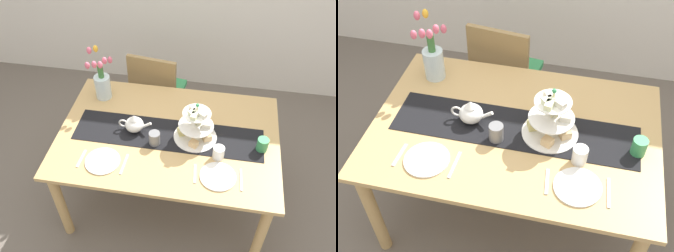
% 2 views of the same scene
% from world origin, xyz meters
% --- Properties ---
extents(ground_plane, '(8.00, 8.00, 0.00)m').
position_xyz_m(ground_plane, '(0.00, 0.00, 0.00)').
color(ground_plane, '#6B6056').
extents(dining_table, '(1.54, 1.05, 0.73)m').
position_xyz_m(dining_table, '(0.00, 0.00, 0.64)').
color(dining_table, tan).
rests_on(dining_table, ground_plane).
extents(chair_left, '(0.47, 0.47, 0.91)m').
position_xyz_m(chair_left, '(-0.23, 0.75, 0.50)').
color(chair_left, olive).
rests_on(chair_left, ground_plane).
extents(table_runner, '(1.32, 0.31, 0.00)m').
position_xyz_m(table_runner, '(0.00, -0.01, 0.74)').
color(table_runner, black).
rests_on(table_runner, dining_table).
extents(tiered_cake_stand, '(0.30, 0.30, 0.30)m').
position_xyz_m(tiered_cake_stand, '(0.19, 0.00, 0.83)').
color(tiered_cake_stand, beige).
rests_on(tiered_cake_stand, table_runner).
extents(teapot, '(0.24, 0.13, 0.14)m').
position_xyz_m(teapot, '(-0.24, 0.00, 0.79)').
color(teapot, white).
rests_on(teapot, table_runner).
extents(tulip_vase, '(0.17, 0.20, 0.41)m').
position_xyz_m(tulip_vase, '(-0.57, 0.32, 0.87)').
color(tulip_vase, silver).
rests_on(tulip_vase, dining_table).
extents(dinner_plate_left, '(0.23, 0.23, 0.01)m').
position_xyz_m(dinner_plate_left, '(-0.38, -0.32, 0.74)').
color(dinner_plate_left, white).
rests_on(dinner_plate_left, dining_table).
extents(fork_left, '(0.03, 0.15, 0.01)m').
position_xyz_m(fork_left, '(-0.53, -0.32, 0.74)').
color(fork_left, silver).
rests_on(fork_left, dining_table).
extents(knife_left, '(0.02, 0.17, 0.01)m').
position_xyz_m(knife_left, '(-0.24, -0.32, 0.74)').
color(knife_left, silver).
rests_on(knife_left, dining_table).
extents(dinner_plate_right, '(0.23, 0.23, 0.01)m').
position_xyz_m(dinner_plate_right, '(0.37, -0.32, 0.74)').
color(dinner_plate_right, white).
rests_on(dinner_plate_right, dining_table).
extents(fork_right, '(0.03, 0.15, 0.01)m').
position_xyz_m(fork_right, '(0.22, -0.32, 0.74)').
color(fork_right, silver).
rests_on(fork_right, dining_table).
extents(knife_right, '(0.02, 0.17, 0.01)m').
position_xyz_m(knife_right, '(0.51, -0.32, 0.74)').
color(knife_right, silver).
rests_on(knife_right, dining_table).
extents(mug_grey, '(0.08, 0.08, 0.09)m').
position_xyz_m(mug_grey, '(-0.08, -0.10, 0.78)').
color(mug_grey, slate).
rests_on(mug_grey, table_runner).
extents(mug_white_text, '(0.08, 0.08, 0.09)m').
position_xyz_m(mug_white_text, '(0.36, -0.16, 0.78)').
color(mug_white_text, white).
rests_on(mug_white_text, dining_table).
extents(mug_orange, '(0.08, 0.08, 0.09)m').
position_xyz_m(mug_orange, '(0.64, -0.04, 0.78)').
color(mug_orange, '#389356').
rests_on(mug_orange, dining_table).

